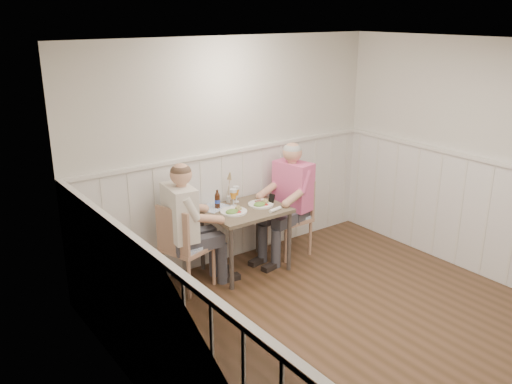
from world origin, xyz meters
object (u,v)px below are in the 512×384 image
(beer_bottle, at_px, (217,200))
(chair_left, at_px, (183,244))
(dining_table, at_px, (245,217))
(chair_right, at_px, (292,213))
(grass_vase, at_px, (228,189))
(man_in_pink, at_px, (290,208))
(diner_cream, at_px, (185,236))

(beer_bottle, bearing_deg, chair_left, -161.67)
(dining_table, bearing_deg, chair_right, 4.11)
(chair_left, relative_size, grass_vase, 2.53)
(man_in_pink, height_order, grass_vase, man_in_pink)
(beer_bottle, height_order, grass_vase, grass_vase)
(chair_left, bearing_deg, chair_right, 1.45)
(man_in_pink, bearing_deg, chair_right, 27.63)
(chair_right, relative_size, grass_vase, 2.51)
(grass_vase, bearing_deg, dining_table, -81.48)
(dining_table, relative_size, grass_vase, 2.36)
(grass_vase, bearing_deg, beer_bottle, -156.36)
(beer_bottle, xyz_separation_m, grass_vase, (0.20, 0.09, 0.07))
(man_in_pink, distance_m, beer_bottle, 0.97)
(diner_cream, xyz_separation_m, beer_bottle, (0.51, 0.16, 0.25))
(chair_left, distance_m, diner_cream, 0.08)
(chair_left, bearing_deg, grass_vase, 19.81)
(chair_right, height_order, beer_bottle, beer_bottle)
(dining_table, xyz_separation_m, chair_left, (-0.79, 0.01, -0.13))
(diner_cream, relative_size, grass_vase, 3.76)
(chair_left, height_order, grass_vase, grass_vase)
(chair_right, xyz_separation_m, beer_bottle, (-0.98, 0.14, 0.33))
(man_in_pink, bearing_deg, beer_bottle, 169.45)
(chair_right, relative_size, man_in_pink, 0.66)
(dining_table, height_order, chair_left, chair_left)
(diner_cream, relative_size, beer_bottle, 6.59)
(dining_table, height_order, diner_cream, diner_cream)
(chair_right, relative_size, chair_left, 0.99)
(chair_left, height_order, man_in_pink, man_in_pink)
(diner_cream, bearing_deg, dining_table, -2.46)
(chair_right, distance_m, beer_bottle, 1.04)
(dining_table, distance_m, diner_cream, 0.76)
(diner_cream, bearing_deg, grass_vase, 19.28)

